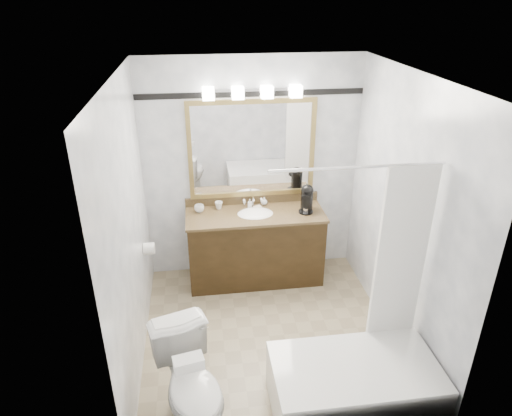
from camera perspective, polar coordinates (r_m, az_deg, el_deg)
The scene contains 15 objects.
room at distance 3.95m, azimuth 1.87°, elevation -2.01°, with size 2.42×2.62×2.52m.
vanity at distance 5.22m, azimuth -0.09°, elevation -4.68°, with size 1.53×0.58×0.97m.
mirror at distance 5.02m, azimuth -0.51°, elevation 7.33°, with size 1.40×0.04×1.10m.
vanity_light_bar at distance 4.80m, azimuth -0.45°, elevation 14.31°, with size 1.02×0.14×0.12m.
accent_stripe at distance 4.87m, azimuth -0.55°, elevation 14.08°, with size 2.40×0.01×0.06m, color black.
bathtub at distance 3.96m, azimuth 12.40°, elevation -20.18°, with size 1.30×0.75×1.96m.
tp_roll at distance 4.78m, azimuth -13.23°, elevation -4.96°, with size 0.12×0.12×0.11m, color white.
toilet at distance 3.71m, azimuth -7.97°, elevation -21.12°, with size 0.45×0.79×0.80m, color white.
tissue_box at distance 3.24m, azimuth -8.43°, elevation -18.60°, with size 0.20×0.11×0.08m, color white.
coffee_maker at distance 5.05m, azimuth 6.37°, elevation 1.30°, with size 0.17×0.20×0.31m.
cup_left at distance 5.08m, azimuth -7.10°, elevation -0.07°, with size 0.11×0.11×0.08m, color white.
cup_right at distance 5.14m, azimuth -4.67°, elevation 0.35°, with size 0.09×0.09×0.08m, color white.
soap_bottle_a at distance 5.14m, azimuth -0.77°, elevation 0.59°, with size 0.05×0.05×0.10m, color white.
soap_bottle_b at distance 5.21m, azimuth 1.03°, elevation 0.88°, with size 0.07×0.07×0.09m, color white.
soap_bar at distance 5.13m, azimuth 0.16°, elevation 0.07°, with size 0.09×0.05×0.03m, color beige.
Camera 1 is at (-0.60, -3.44, 3.10)m, focal length 32.00 mm.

